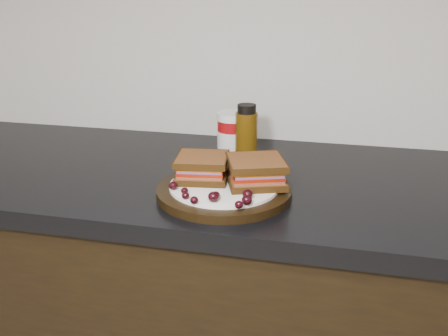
{
  "coord_description": "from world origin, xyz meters",
  "views": [
    {
      "loc": [
        0.27,
        0.64,
        1.31
      ],
      "look_at": [
        0.05,
        1.57,
        0.96
      ],
      "focal_mm": 40.0,
      "sensor_mm": 36.0,
      "label": 1
    }
  ],
  "objects_px": {
    "plate": "(224,191)",
    "sandwich_left": "(202,167)",
    "condiment_jar": "(233,136)",
    "oil_bottle": "(246,135)"
  },
  "relations": [
    {
      "from": "condiment_jar",
      "to": "oil_bottle",
      "type": "bearing_deg",
      "value": -39.13
    },
    {
      "from": "plate",
      "to": "oil_bottle",
      "type": "bearing_deg",
      "value": 88.01
    },
    {
      "from": "plate",
      "to": "sandwich_left",
      "type": "distance_m",
      "value": 0.07
    },
    {
      "from": "oil_bottle",
      "to": "plate",
      "type": "bearing_deg",
      "value": -91.99
    },
    {
      "from": "sandwich_left",
      "to": "oil_bottle",
      "type": "distance_m",
      "value": 0.19
    },
    {
      "from": "plate",
      "to": "sandwich_left",
      "type": "relative_size",
      "value": 2.6
    },
    {
      "from": "sandwich_left",
      "to": "condiment_jar",
      "type": "distance_m",
      "value": 0.21
    },
    {
      "from": "condiment_jar",
      "to": "sandwich_left",
      "type": "bearing_deg",
      "value": -95.29
    },
    {
      "from": "condiment_jar",
      "to": "oil_bottle",
      "type": "distance_m",
      "value": 0.05
    },
    {
      "from": "plate",
      "to": "oil_bottle",
      "type": "height_order",
      "value": "oil_bottle"
    }
  ]
}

